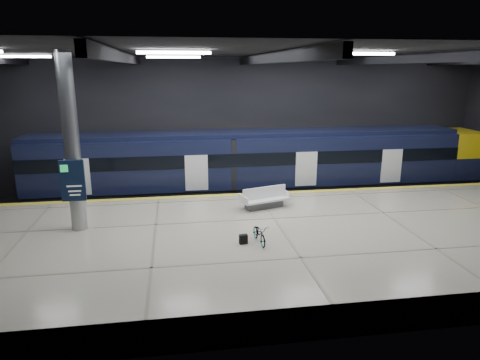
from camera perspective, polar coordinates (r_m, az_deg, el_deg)
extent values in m
plane|color=black|center=(19.79, 3.85, -7.14)|extent=(30.00, 30.00, 0.00)
cube|color=black|center=(26.45, 0.23, 7.40)|extent=(30.00, 0.10, 8.00)
cube|color=black|center=(11.23, 13.02, -3.00)|extent=(30.00, 0.10, 8.00)
cube|color=black|center=(18.40, 4.29, 16.68)|extent=(30.00, 16.00, 0.10)
cube|color=black|center=(18.03, -15.39, 15.46)|extent=(0.25, 16.00, 0.40)
cube|color=black|center=(18.39, 4.27, 15.90)|extent=(0.25, 16.00, 0.40)
cube|color=black|center=(20.57, 21.38, 14.84)|extent=(0.25, 16.00, 0.40)
cube|color=white|center=(15.94, -8.78, 16.45)|extent=(2.60, 0.18, 0.10)
cube|color=white|center=(17.44, 15.87, 15.91)|extent=(2.60, 0.18, 0.10)
cube|color=white|center=(23.00, -27.15, 14.46)|extent=(2.60, 0.18, 0.10)
cube|color=white|center=(21.93, -8.84, 15.90)|extent=(2.60, 0.18, 0.10)
cube|color=white|center=(23.05, 9.55, 15.80)|extent=(2.60, 0.18, 0.10)
cube|color=white|center=(26.06, 24.84, 14.54)|extent=(2.60, 0.18, 0.10)
cube|color=beige|center=(17.34, 5.68, -8.47)|extent=(30.00, 11.00, 1.10)
cube|color=yellow|center=(21.97, 2.35, -1.84)|extent=(30.00, 0.40, 0.01)
cube|color=gray|center=(24.18, 1.41, -2.82)|extent=(30.00, 0.08, 0.16)
cube|color=gray|center=(25.54, 0.84, -1.86)|extent=(30.00, 0.08, 0.16)
cube|color=black|center=(24.72, 1.05, -1.29)|extent=(24.00, 2.58, 0.80)
cube|color=black|center=(24.29, 1.07, 2.74)|extent=(24.00, 2.80, 2.75)
cube|color=black|center=(24.03, 1.09, 6.23)|extent=(24.00, 2.30, 0.24)
cube|color=black|center=(22.88, 1.67, 2.69)|extent=(24.00, 0.04, 0.70)
cube|color=white|center=(23.72, 8.81, 1.47)|extent=(1.20, 0.05, 1.90)
cube|color=yellow|center=(29.40, 26.95, 3.23)|extent=(2.00, 2.80, 2.75)
cube|color=black|center=(29.54, 27.46, 3.57)|extent=(1.60, 2.38, 0.80)
cube|color=#595B60|center=(19.79, 3.24, -3.25)|extent=(1.83, 1.04, 0.33)
cube|color=white|center=(19.71, 3.25, -2.55)|extent=(2.36, 1.54, 0.09)
cube|color=white|center=(19.62, 3.26, -1.70)|extent=(2.12, 0.73, 0.55)
cube|color=white|center=(19.18, 0.40, -2.60)|extent=(0.34, 0.91, 0.33)
cube|color=white|center=(20.21, 5.97, -1.78)|extent=(0.34, 0.91, 0.33)
imported|color=#99999E|center=(15.84, 2.61, -7.14)|extent=(0.63, 1.42, 0.72)
cube|color=black|center=(15.81, 0.45, -7.89)|extent=(0.32, 0.22, 0.35)
cylinder|color=#9EA0A5|center=(17.60, -21.54, 4.52)|extent=(0.60, 0.60, 6.90)
cube|color=#0E1C36|center=(17.46, -21.42, -0.08)|extent=(0.90, 0.12, 1.60)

